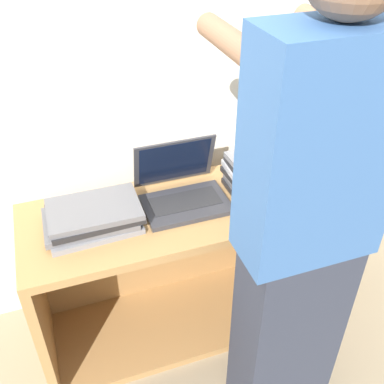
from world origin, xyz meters
name	(u,v)px	position (x,y,z in m)	size (l,w,h in m)	color
ground_plane	(205,359)	(0.00, 0.00, 0.00)	(12.00, 12.00, 0.00)	gray
wall_back	(156,50)	(0.00, 0.59, 1.20)	(8.00, 0.05, 2.40)	silver
cart	(182,258)	(0.00, 0.31, 0.34)	(1.30, 0.48, 0.68)	#A87A47
laptop_open	(182,190)	(0.00, 0.29, 0.73)	(0.34, 0.29, 0.23)	#333338
laptop_stack_left	(93,217)	(-0.36, 0.24, 0.72)	(0.36, 0.24, 0.09)	gray
laptop_stack_right	(270,173)	(0.37, 0.24, 0.76)	(0.36, 0.24, 0.15)	#232326
person	(302,236)	(0.21, -0.25, 0.87)	(0.40, 0.53, 1.73)	#2D3342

